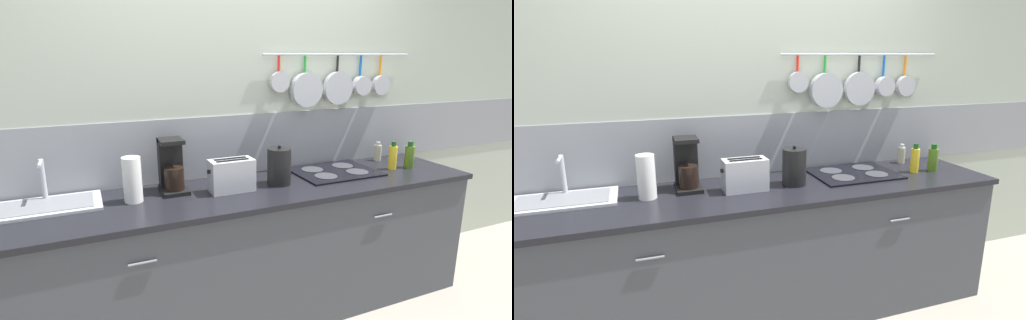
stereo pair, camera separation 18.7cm
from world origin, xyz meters
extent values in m
plane|color=#9E9384|center=(0.00, 0.00, 0.00)|extent=(12.00, 12.00, 0.00)
cube|color=#B2BCA8|center=(0.00, 0.37, 1.30)|extent=(7.20, 0.06, 2.60)
cube|color=gray|center=(0.00, 0.37, 1.10)|extent=(7.20, 0.07, 0.42)
cylinder|color=#B7BABF|center=(0.81, 0.32, 1.71)|extent=(1.24, 0.02, 0.02)
cylinder|color=red|center=(0.31, 0.32, 1.64)|extent=(0.02, 0.02, 0.10)
cylinder|color=#B7BABF|center=(0.31, 0.30, 1.52)|extent=(0.14, 0.04, 0.14)
cylinder|color=green|center=(0.52, 0.32, 1.64)|extent=(0.02, 0.02, 0.12)
cylinder|color=#B7BABF|center=(0.52, 0.29, 1.46)|extent=(0.24, 0.06, 0.24)
cylinder|color=black|center=(0.79, 0.32, 1.64)|extent=(0.02, 0.02, 0.11)
cylinder|color=#B7BABF|center=(0.79, 0.29, 1.47)|extent=(0.24, 0.04, 0.24)
cylinder|color=#1959B2|center=(0.99, 0.32, 1.62)|extent=(0.02, 0.02, 0.15)
cylinder|color=#B7BABF|center=(0.99, 0.29, 1.48)|extent=(0.14, 0.06, 0.14)
cylinder|color=orange|center=(1.18, 0.32, 1.62)|extent=(0.02, 0.02, 0.15)
cylinder|color=#B7BABF|center=(1.18, 0.29, 1.48)|extent=(0.15, 0.04, 0.15)
cube|color=#3F4247|center=(0.00, 0.00, 0.43)|extent=(3.00, 0.62, 0.86)
cylinder|color=slate|center=(-0.75, -0.32, 0.70)|extent=(0.14, 0.01, 0.01)
cylinder|color=slate|center=(0.75, -0.32, 0.70)|extent=(0.14, 0.01, 0.01)
cube|color=black|center=(0.00, 0.00, 0.88)|extent=(3.04, 0.66, 0.03)
cube|color=#B7BABF|center=(-1.19, 0.15, 0.90)|extent=(0.58, 0.32, 0.01)
cube|color=slate|center=(-1.19, 0.15, 0.91)|extent=(0.50, 0.26, 0.00)
cylinder|color=#B7BABF|center=(-1.19, 0.27, 1.02)|extent=(0.03, 0.03, 0.25)
cylinder|color=#B7BABF|center=(-1.19, 0.21, 1.13)|extent=(0.02, 0.13, 0.02)
cylinder|color=white|center=(-0.73, 0.06, 1.02)|extent=(0.10, 0.10, 0.26)
cube|color=black|center=(-0.48, 0.13, 0.91)|extent=(0.16, 0.21, 0.02)
cube|color=black|center=(-0.48, 0.20, 1.06)|extent=(0.14, 0.08, 0.32)
cylinder|color=black|center=(-0.48, 0.11, 0.99)|extent=(0.12, 0.12, 0.14)
cube|color=black|center=(-0.48, 0.16, 1.20)|extent=(0.14, 0.16, 0.02)
cube|color=#B7BABF|center=(-0.16, 0.01, 0.99)|extent=(0.27, 0.13, 0.20)
cube|color=black|center=(-0.16, -0.01, 1.09)|extent=(0.20, 0.02, 0.00)
cube|color=black|center=(-0.16, 0.03, 1.09)|extent=(0.20, 0.02, 0.00)
cube|color=black|center=(-0.30, 0.01, 1.03)|extent=(0.02, 0.02, 0.02)
cylinder|color=black|center=(0.17, 0.02, 1.01)|extent=(0.15, 0.15, 0.24)
sphere|color=black|center=(0.17, 0.02, 1.14)|extent=(0.02, 0.02, 0.02)
cube|color=black|center=(0.65, 0.09, 0.90)|extent=(0.58, 0.44, 0.01)
cylinder|color=#38383D|center=(0.52, 0.01, 0.91)|extent=(0.15, 0.15, 0.00)
cylinder|color=#38383D|center=(0.78, 0.01, 0.91)|extent=(0.15, 0.15, 0.00)
cylinder|color=#38383D|center=(0.52, 0.18, 0.91)|extent=(0.15, 0.15, 0.00)
cylinder|color=#38383D|center=(0.78, 0.18, 0.91)|extent=(0.15, 0.15, 0.00)
cylinder|color=yellow|center=(1.09, 0.00, 0.98)|extent=(0.06, 0.06, 0.17)
cylinder|color=#194C19|center=(1.09, 0.00, 1.08)|extent=(0.03, 0.03, 0.04)
cylinder|color=#BFB799|center=(1.16, 0.24, 0.95)|extent=(0.06, 0.06, 0.12)
cylinder|color=beige|center=(1.16, 0.24, 1.03)|extent=(0.03, 0.03, 0.03)
cylinder|color=#4C721E|center=(1.23, -0.01, 0.97)|extent=(0.07, 0.07, 0.16)
cylinder|color=#194C19|center=(1.23, -0.01, 1.07)|extent=(0.04, 0.04, 0.04)
camera|label=1|loc=(-0.95, -2.18, 1.69)|focal=28.00mm
camera|label=2|loc=(-0.77, -2.24, 1.69)|focal=28.00mm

